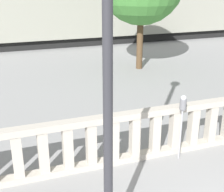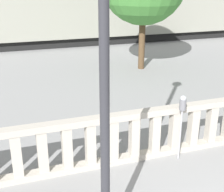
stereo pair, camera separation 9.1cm
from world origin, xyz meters
The scene contains 4 objects.
balustrade centered at (0.00, 3.25, 0.59)m, with size 14.82×0.24×1.18m.
parking_meter centered at (-0.03, 2.94, 1.20)m, with size 0.15×0.15×1.54m.
train_near centered at (3.32, 17.21, 1.76)m, with size 29.13×2.66×3.95m.
train_far centered at (1.19, 28.37, 1.87)m, with size 25.57×2.76×4.17m.
Camera 1 is at (-3.54, -2.37, 3.83)m, focal length 50.00 mm.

